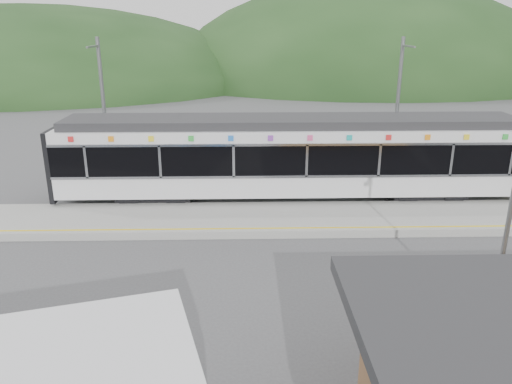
{
  "coord_description": "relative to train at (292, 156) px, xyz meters",
  "views": [
    {
      "loc": [
        -0.38,
        -15.2,
        7.56
      ],
      "look_at": [
        0.02,
        1.0,
        2.08
      ],
      "focal_mm": 35.0,
      "sensor_mm": 36.0,
      "label": 1
    }
  ],
  "objects": [
    {
      "name": "ground",
      "position": [
        -1.71,
        -6.0,
        -2.06
      ],
      "size": [
        120.0,
        120.0,
        0.0
      ],
      "primitive_type": "plane",
      "color": "#4C4C4F",
      "rests_on": "ground"
    },
    {
      "name": "hills",
      "position": [
        4.48,
        -0.71,
        -2.06
      ],
      "size": [
        146.0,
        149.0,
        26.0
      ],
      "color": "#1E3D19",
      "rests_on": "ground"
    },
    {
      "name": "platform",
      "position": [
        -1.71,
        -2.7,
        -1.91
      ],
      "size": [
        26.0,
        3.2,
        0.3
      ],
      "primitive_type": "cube",
      "color": "#9E9E99",
      "rests_on": "ground"
    },
    {
      "name": "yellow_line",
      "position": [
        -1.71,
        -4.0,
        -1.76
      ],
      "size": [
        26.0,
        0.1,
        0.01
      ],
      "primitive_type": "cube",
      "color": "yellow",
      "rests_on": "platform"
    },
    {
      "name": "train",
      "position": [
        0.0,
        0.0,
        0.0
      ],
      "size": [
        20.44,
        3.01,
        3.74
      ],
      "color": "black",
      "rests_on": "ground"
    },
    {
      "name": "catenary_mast_west",
      "position": [
        -8.71,
        2.56,
        1.58
      ],
      "size": [
        0.18,
        1.8,
        7.0
      ],
      "color": "slate",
      "rests_on": "ground"
    },
    {
      "name": "catenary_mast_east",
      "position": [
        5.29,
        2.56,
        1.58
      ],
      "size": [
        0.18,
        1.8,
        7.0
      ],
      "color": "slate",
      "rests_on": "ground"
    }
  ]
}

